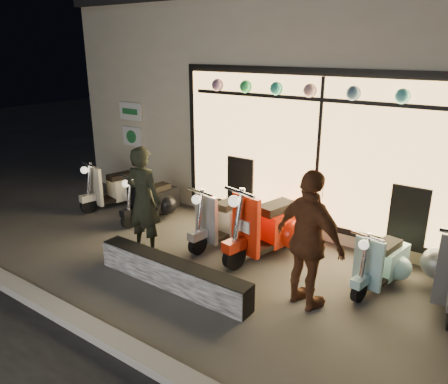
{
  "coord_description": "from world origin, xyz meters",
  "views": [
    {
      "loc": [
        3.57,
        -4.61,
        3.2
      ],
      "look_at": [
        -0.15,
        0.6,
        1.05
      ],
      "focal_mm": 35.0,
      "sensor_mm": 36.0,
      "label": 1
    }
  ],
  "objects_px": {
    "graffiti_barrier": "(173,274)",
    "scooter_silver": "(229,218)",
    "woman": "(309,241)",
    "man": "(144,200)",
    "scooter_red": "(273,225)"
  },
  "relations": [
    {
      "from": "man",
      "to": "graffiti_barrier",
      "type": "bearing_deg",
      "value": 145.71
    },
    {
      "from": "scooter_silver",
      "to": "woman",
      "type": "relative_size",
      "value": 0.79
    },
    {
      "from": "scooter_red",
      "to": "graffiti_barrier",
      "type": "bearing_deg",
      "value": -96.2
    },
    {
      "from": "scooter_silver",
      "to": "woman",
      "type": "distance_m",
      "value": 2.27
    },
    {
      "from": "scooter_silver",
      "to": "man",
      "type": "bearing_deg",
      "value": -120.2
    },
    {
      "from": "scooter_silver",
      "to": "woman",
      "type": "xyz_separation_m",
      "value": [
        1.95,
        -1.05,
        0.5
      ]
    },
    {
      "from": "scooter_silver",
      "to": "woman",
      "type": "height_order",
      "value": "woman"
    },
    {
      "from": "graffiti_barrier",
      "to": "scooter_silver",
      "type": "height_order",
      "value": "scooter_silver"
    },
    {
      "from": "graffiti_barrier",
      "to": "woman",
      "type": "xyz_separation_m",
      "value": [
        1.71,
        0.66,
        0.71
      ]
    },
    {
      "from": "graffiti_barrier",
      "to": "scooter_red",
      "type": "xyz_separation_m",
      "value": [
        0.6,
        1.75,
        0.27
      ]
    },
    {
      "from": "graffiti_barrier",
      "to": "scooter_silver",
      "type": "distance_m",
      "value": 1.74
    },
    {
      "from": "woman",
      "to": "graffiti_barrier",
      "type": "bearing_deg",
      "value": 39.26
    },
    {
      "from": "scooter_red",
      "to": "man",
      "type": "bearing_deg",
      "value": -133.38
    },
    {
      "from": "scooter_silver",
      "to": "scooter_red",
      "type": "xyz_separation_m",
      "value": [
        0.84,
        0.04,
        0.06
      ]
    },
    {
      "from": "graffiti_barrier",
      "to": "woman",
      "type": "distance_m",
      "value": 1.96
    }
  ]
}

